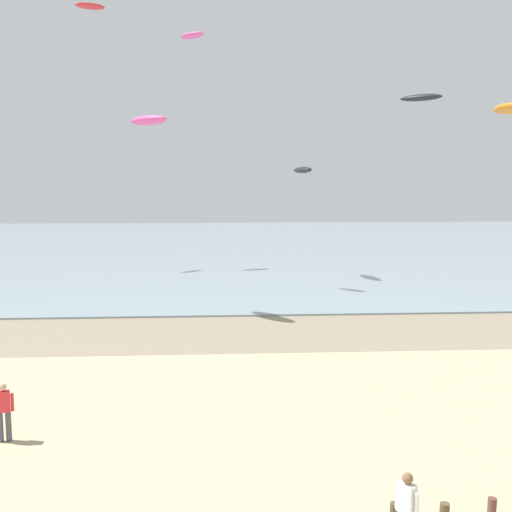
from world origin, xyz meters
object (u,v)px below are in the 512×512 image
kite_aloft_9 (508,109)px  kite_aloft_7 (148,120)px  person_by_waterline (407,511)px  person_trailing_behind (4,410)px  kite_aloft_8 (421,98)px  kite_aloft_5 (303,170)px  kite_aloft_4 (90,6)px  kite_aloft_0 (192,36)px

kite_aloft_9 → kite_aloft_7: bearing=-76.8°
person_by_waterline → person_trailing_behind: size_ratio=1.00×
kite_aloft_7 → kite_aloft_8: bearing=-118.9°
kite_aloft_5 → kite_aloft_8: bearing=21.4°
kite_aloft_4 → kite_aloft_7: (6.41, -18.68, -10.56)m
person_trailing_behind → kite_aloft_5: (12.39, 29.00, 7.10)m
person_by_waterline → kite_aloft_4: size_ratio=0.73×
person_trailing_behind → kite_aloft_5: size_ratio=0.57×
kite_aloft_4 → kite_aloft_8: (22.14, -15.49, -8.87)m
person_by_waterline → kite_aloft_7: (-7.32, 22.84, 9.57)m
person_by_waterline → person_trailing_behind: bearing=148.3°
kite_aloft_8 → kite_aloft_9: kite_aloft_9 is taller
kite_aloft_5 → kite_aloft_0: bearing=-75.4°
person_by_waterline → kite_aloft_5: bearing=85.8°
person_by_waterline → kite_aloft_8: size_ratio=0.66×
kite_aloft_8 → kite_aloft_5: bearing=160.7°
person_by_waterline → kite_aloft_0: (-5.26, 31.19, 15.74)m
kite_aloft_5 → kite_aloft_7: 15.91m
person_trailing_behind → kite_aloft_0: (4.53, 25.16, 15.74)m
person_trailing_behind → kite_aloft_9: 37.14m
kite_aloft_8 → kite_aloft_7: bearing=-130.7°
person_by_waterline → kite_aloft_0: kite_aloft_0 is taller
kite_aloft_0 → kite_aloft_4: kite_aloft_4 is taller
person_by_waterline → kite_aloft_5: kite_aloft_5 is taller
person_by_waterline → kite_aloft_4: bearing=108.3°
person_by_waterline → kite_aloft_5: size_ratio=0.57×
person_by_waterline → kite_aloft_8: kite_aloft_8 is taller
kite_aloft_7 → kite_aloft_8: size_ratio=1.18×
person_trailing_behind → kite_aloft_5: kite_aloft_5 is taller
kite_aloft_4 → kite_aloft_5: kite_aloft_4 is taller
kite_aloft_5 → kite_aloft_8: kite_aloft_8 is taller
person_by_waterline → kite_aloft_5: 35.84m
person_trailing_behind → kite_aloft_0: bearing=79.8°
person_by_waterline → kite_aloft_7: kite_aloft_7 is taller
kite_aloft_0 → kite_aloft_8: kite_aloft_0 is taller
kite_aloft_5 → kite_aloft_9: kite_aloft_9 is taller
person_trailing_behind → person_by_waterline: bearing=-31.7°
kite_aloft_7 → kite_aloft_9: (23.16, 7.66, 1.57)m
person_by_waterline → person_trailing_behind: same height
kite_aloft_5 → person_by_waterline: bearing=-15.7°
kite_aloft_5 → kite_aloft_7: size_ratio=0.98×
kite_aloft_9 → kite_aloft_5: bearing=-114.0°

